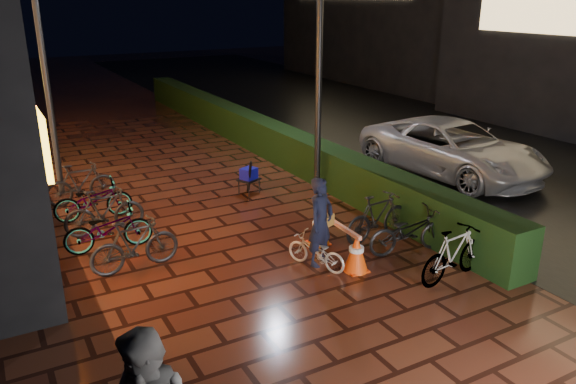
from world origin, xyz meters
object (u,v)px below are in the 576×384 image
cyclist (318,236)px  cart_assembly (249,175)px  van (452,148)px  traffic_barrier (337,239)px

cyclist → cart_assembly: size_ratio=1.84×
van → cart_assembly: van is taller
van → traffic_barrier: 6.13m
cart_assembly → van: bearing=-12.5°
cyclist → traffic_barrier: cyclist is taller
cyclist → traffic_barrier: 0.66m
cyclist → cart_assembly: 4.21m
van → cart_assembly: 5.54m
traffic_barrier → cart_assembly: 3.92m
van → traffic_barrier: size_ratio=3.02×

